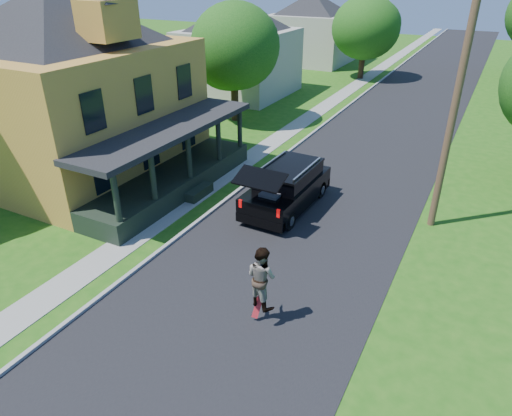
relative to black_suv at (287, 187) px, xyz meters
The scene contains 14 objects.
ground 7.12m from the black_suv, 78.56° to the right, with size 140.00×140.00×0.00m, color #1E5711.
street 13.19m from the black_suv, 83.89° to the left, with size 8.00×120.00×0.02m, color black.
curb 13.39m from the black_suv, 101.45° to the left, with size 0.15×120.00×0.12m, color gray.
sidewalk 13.78m from the black_suv, 107.80° to the left, with size 1.30×120.00×0.03m, color gray.
front_walk 8.21m from the black_suv, behind, with size 6.50×1.20×0.03m, color gray.
main_house 12.10m from the black_suv, behind, with size 15.56×15.56×10.10m.
neighbor_house_mid 21.18m from the black_suv, 125.31° to the left, with size 12.78×12.78×8.30m.
neighbor_house_far 35.37m from the black_suv, 110.09° to the left, with size 12.78×12.78×8.30m.
black_suv is the anchor object (origin of this frame).
skateboarder 7.36m from the black_suv, 71.40° to the right, with size 1.13×1.00×1.94m.
skateboard 7.40m from the black_suv, 72.25° to the right, with size 0.28×0.29×0.71m.
tree_left_mid 13.95m from the black_suv, 129.74° to the left, with size 5.35×5.26×7.67m.
tree_left_far 28.26m from the black_suv, 99.73° to the left, with size 7.55×7.66×8.58m.
utility_pole_near 7.45m from the black_suv, 13.31° to the left, with size 1.71×0.51×10.28m.
Camera 1 is at (5.72, -9.45, 9.34)m, focal length 32.00 mm.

